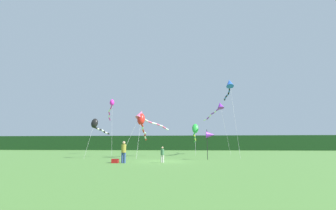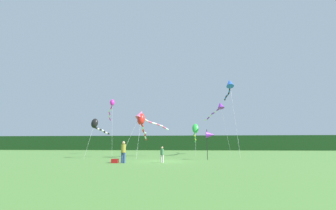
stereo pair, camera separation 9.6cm
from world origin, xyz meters
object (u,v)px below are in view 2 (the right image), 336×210
Objects in this scene: kite_blue at (229,85)px; kite_red at (142,122)px; kite_green at (195,131)px; kite_black at (96,125)px; person_adult at (123,151)px; kite_magenta at (112,106)px; person_child at (162,154)px; kite_rainbow at (144,117)px; cooler_box at (115,161)px; banner_flag_pole at (210,135)px; kite_purple at (219,107)px.

kite_red is at bearing -164.27° from kite_blue.
kite_blue reaches higher than kite_green.
kite_blue is 2.24× the size of kite_black.
person_adult is 19.01m from kite_green.
kite_magenta is at bearing 126.55° from kite_red.
kite_rainbow reaches higher than person_child.
kite_red is (7.23, -9.75, -3.67)m from kite_magenta.
kite_black is at bearing 123.37° from cooler_box.
kite_magenta is at bearing 121.26° from person_child.
person_child is 0.12× the size of kite_magenta.
cooler_box is 0.05× the size of kite_magenta.
kite_magenta is (-15.19, 13.21, 5.46)m from banner_flag_pole.
kite_magenta reaches higher than kite_green.
person_child is at bearing -66.29° from kite_red.
cooler_box is 10.15m from banner_flag_pole.
kite_rainbow is at bearing -163.71° from kite_blue.
kite_rainbow is 11.24m from kite_green.
kite_rainbow is at bearing 156.17° from banner_flag_pole.
kite_rainbow is 0.66× the size of kite_blue.
person_adult is 3.30m from person_child.
kite_magenta is (-7.47, 18.38, 6.96)m from person_adult.
person_adult is 0.17× the size of kite_magenta.
kite_green reaches higher than kite_black.
kite_rainbow is 0.69× the size of kite_green.
banner_flag_pole is 20.86m from kite_magenta.
person_child is at bearing -136.23° from banner_flag_pole.
kite_black is (-5.51, 7.32, 2.88)m from person_adult.
kite_green is (6.53, 17.65, 2.72)m from person_adult.
kite_blue is at bearing -85.47° from kite_purple.
kite_red is 1.45× the size of kite_rainbow.
kite_rainbow reaches higher than kite_red.
banner_flag_pole is 0.66× the size of kite_black.
kite_black reaches higher than person_adult.
person_child is 17.41m from kite_green.
person_adult is at bearing -118.72° from kite_purple.
kite_red is at bearing -135.53° from kite_purple.
person_adult reaches higher than person_child.
kite_green is at bearing 67.74° from cooler_box.
kite_purple reaches higher than cooler_box.
person_child is at bearing -67.64° from kite_rainbow.
cooler_box is at bearing -56.63° from kite_black.
banner_flag_pole is at bearing -101.25° from kite_purple.
kite_green is at bearing -158.80° from kite_purple.
person_child is 0.29× the size of kite_black.
kite_black is at bearing -167.07° from kite_rainbow.
kite_purple reaches higher than kite_rainbow.
person_child is 0.14× the size of kite_red.
kite_green is (6.77, 9.01, -0.58)m from kite_red.
kite_purple is at bearing 45.25° from kite_rainbow.
kite_black is 0.47× the size of kite_green.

